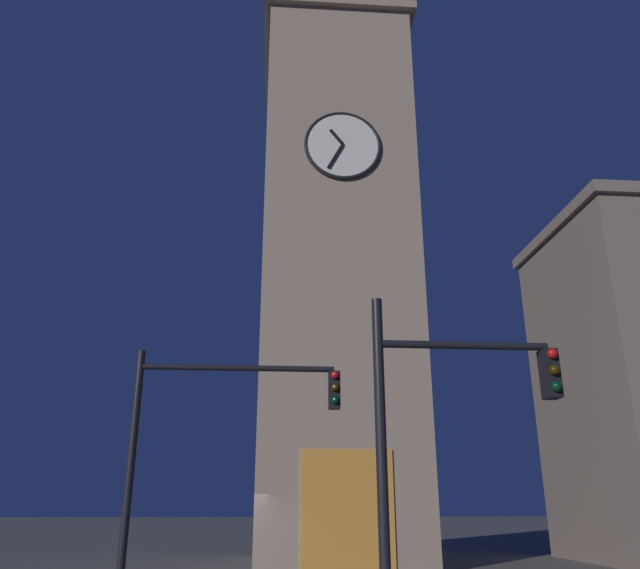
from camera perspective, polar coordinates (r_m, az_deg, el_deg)
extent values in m
cube|color=gray|center=(27.92, 1.35, 0.59)|extent=(6.36, 7.54, 23.56)
cube|color=gray|center=(33.96, 1.18, 19.93)|extent=(6.96, 8.14, 0.40)
cylinder|color=gray|center=(37.97, 4.78, 19.04)|extent=(0.70, 0.70, 3.70)
cylinder|color=gray|center=(37.77, 2.05, 19.21)|extent=(0.70, 0.70, 3.70)
cylinder|color=gray|center=(37.65, -0.71, 19.35)|extent=(0.70, 0.70, 3.70)
cylinder|color=gray|center=(37.61, -3.48, 19.44)|extent=(0.70, 0.70, 3.70)
cylinder|color=silver|center=(26.48, 2.09, 12.64)|extent=(3.08, 0.12, 3.08)
torus|color=black|center=(26.46, 2.10, 12.66)|extent=(3.24, 0.16, 3.24)
cube|color=black|center=(26.55, 1.54, 13.39)|extent=(0.61, 0.06, 0.74)
cube|color=black|center=(26.06, 1.44, 11.71)|extent=(0.73, 0.06, 1.21)
cube|color=orange|center=(22.52, 2.53, -19.96)|extent=(3.20, 0.24, 4.00)
cylinder|color=black|center=(12.77, -17.14, -17.05)|extent=(0.16, 0.16, 5.09)
cylinder|color=black|center=(12.77, -7.51, -7.61)|extent=(3.90, 0.12, 0.12)
cube|color=black|center=(12.73, 1.32, -9.69)|extent=(0.22, 0.30, 0.75)
sphere|color=red|center=(12.60, 1.39, -8.31)|extent=(0.16, 0.16, 0.16)
sphere|color=#392705|center=(12.56, 1.40, -9.43)|extent=(0.16, 0.16, 0.16)
sphere|color=#063316|center=(12.51, 1.41, -10.56)|extent=(0.16, 0.16, 0.16)
cylinder|color=black|center=(9.24, 5.73, -16.85)|extent=(0.16, 0.16, 5.19)
cylinder|color=black|center=(9.82, 13.00, -5.47)|extent=(2.64, 0.12, 0.12)
cube|color=black|center=(10.20, 20.36, -7.71)|extent=(0.22, 0.30, 0.75)
sphere|color=red|center=(10.09, 20.59, -5.97)|extent=(0.16, 0.16, 0.16)
sphere|color=#392705|center=(10.04, 20.75, -7.35)|extent=(0.16, 0.16, 0.16)
sphere|color=#063316|center=(10.00, 20.93, -8.75)|extent=(0.16, 0.16, 0.16)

